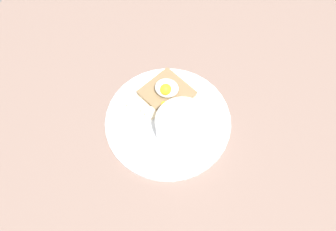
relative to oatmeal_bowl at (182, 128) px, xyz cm
name	(u,v)px	position (x,y,z in cm)	size (l,w,h in cm)	color
ground_plane	(168,124)	(-4.24, 2.75, -5.47)	(120.00, 120.00, 2.00)	#7B6358
plate	(168,120)	(-4.24, 2.75, -3.67)	(29.52, 29.52, 1.60)	white
oatmeal_bowl	(182,128)	(0.00, 0.00, 0.00)	(11.92, 11.92, 7.18)	white
toast_slice	(167,93)	(-6.68, 9.14, -2.63)	(14.16, 14.16, 1.50)	olive
poached_egg	(167,88)	(-6.66, 8.91, -0.20)	(5.71, 7.16, 3.97)	white
banana_slice_front	(129,117)	(-12.98, 0.14, -2.85)	(3.95, 4.03, 1.43)	beige
banana_slice_left	(123,102)	(-15.97, 3.62, -2.96)	(3.65, 3.65, 1.07)	#F3E3C0
banana_slice_back	(150,114)	(-8.56, 2.51, -2.76)	(3.23, 3.07, 1.67)	beige
banana_slice_right	(134,109)	(-12.65, 2.52, -2.67)	(4.42, 4.53, 1.86)	beige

